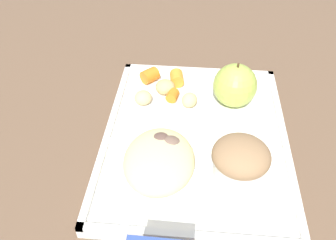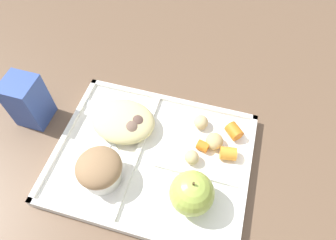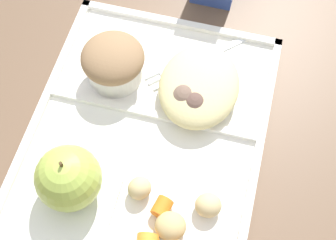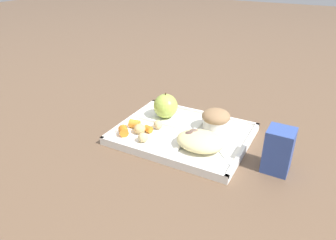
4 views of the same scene
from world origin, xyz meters
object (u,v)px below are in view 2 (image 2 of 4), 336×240
(lunch_tray, at_px, (152,159))
(bran_muffin, at_px, (100,170))
(plastic_fork, at_px, (101,130))
(green_apple, at_px, (192,193))
(milk_carton, at_px, (28,101))

(lunch_tray, height_order, bran_muffin, bran_muffin)
(bran_muffin, bearing_deg, plastic_fork, -65.88)
(green_apple, distance_m, plastic_fork, 0.22)
(bran_muffin, xyz_separation_m, plastic_fork, (0.04, -0.09, -0.03))
(milk_carton, bearing_deg, plastic_fork, 179.64)
(green_apple, bearing_deg, plastic_fork, -24.12)
(lunch_tray, distance_m, milk_carton, 0.26)
(green_apple, distance_m, milk_carton, 0.35)
(bran_muffin, xyz_separation_m, milk_carton, (0.18, -0.09, 0.01))
(lunch_tray, bearing_deg, green_apple, 145.13)
(green_apple, height_order, milk_carton, milk_carton)
(green_apple, height_order, plastic_fork, green_apple)
(plastic_fork, bearing_deg, green_apple, 155.88)
(bran_muffin, height_order, plastic_fork, bran_muffin)
(bran_muffin, relative_size, plastic_fork, 0.66)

